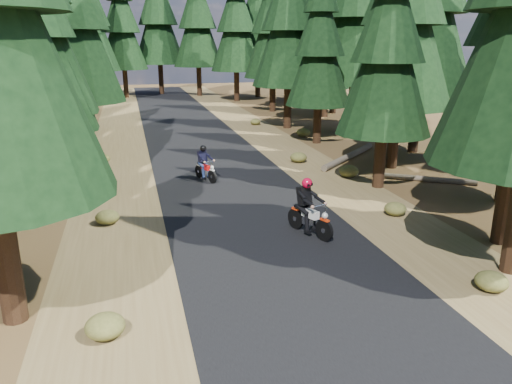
# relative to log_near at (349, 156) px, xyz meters

# --- Properties ---
(ground) EXTENTS (120.00, 120.00, 0.00)m
(ground) POSITION_rel_log_near_xyz_m (-7.06, -9.57, -0.16)
(ground) COLOR #4A331A
(ground) RESTS_ON ground
(road) EXTENTS (6.00, 100.00, 0.01)m
(road) POSITION_rel_log_near_xyz_m (-7.06, -4.57, -0.15)
(road) COLOR black
(road) RESTS_ON ground
(shoulder_l) EXTENTS (3.20, 100.00, 0.01)m
(shoulder_l) POSITION_rel_log_near_xyz_m (-11.66, -4.57, -0.16)
(shoulder_l) COLOR brown
(shoulder_l) RESTS_ON ground
(shoulder_r) EXTENTS (3.20, 100.00, 0.01)m
(shoulder_r) POSITION_rel_log_near_xyz_m (-2.46, -4.57, -0.16)
(shoulder_r) COLOR brown
(shoulder_r) RESTS_ON ground
(pine_forest) EXTENTS (34.59, 55.08, 16.32)m
(pine_forest) POSITION_rel_log_near_xyz_m (-7.08, 11.48, 7.73)
(pine_forest) COLOR black
(pine_forest) RESTS_ON ground
(log_near) EXTENTS (4.74, 4.58, 0.32)m
(log_near) POSITION_rel_log_near_xyz_m (0.00, 0.00, 0.00)
(log_near) COLOR #4C4233
(log_near) RESTS_ON ground
(log_far) EXTENTS (3.37, 2.32, 0.24)m
(log_far) POSITION_rel_log_near_xyz_m (1.54, -4.94, -0.04)
(log_far) COLOR #4C4233
(log_far) RESTS_ON ground
(understory_shrubs) EXTENTS (14.46, 30.54, 0.59)m
(understory_shrubs) POSITION_rel_log_near_xyz_m (-6.57, -3.21, 0.10)
(understory_shrubs) COLOR #474C1E
(understory_shrubs) RESTS_ON ground
(rider_lead) EXTENTS (1.34, 2.11, 1.81)m
(rider_lead) POSITION_rel_log_near_xyz_m (-5.67, -9.49, 0.45)
(rider_lead) COLOR silver
(rider_lead) RESTS_ON road
(rider_follow) EXTENTS (1.13, 1.80, 1.55)m
(rider_follow) POSITION_rel_log_near_xyz_m (-7.87, -2.31, 0.36)
(rider_follow) COLOR #A10B0A
(rider_follow) RESTS_ON road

